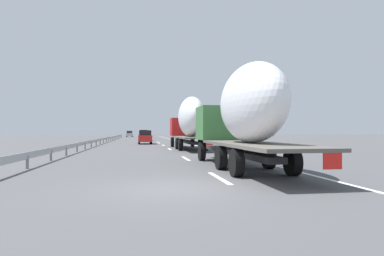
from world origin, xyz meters
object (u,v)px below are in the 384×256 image
truck_lead (189,121)px  car_white_van (146,135)px  car_yellow_coupe (144,134)px  road_sign (190,128)px  truck_trailing (243,113)px  car_silver_hatch (130,134)px  car_red_compact (145,137)px

truck_lead → car_white_van: (32.62, 3.42, -1.72)m
car_yellow_coupe → car_white_van: car_yellow_coupe is taller
car_white_van → road_sign: 14.02m
truck_trailing → car_white_van: truck_trailing is taller
car_yellow_coupe → car_silver_hatch: size_ratio=0.96×
road_sign → truck_lead: bearing=171.3°
car_red_compact → road_sign: size_ratio=1.50×
truck_lead → road_sign: (20.26, -3.10, -0.53)m
truck_trailing → road_sign: truck_trailing is taller
truck_lead → road_sign: bearing=-8.7°
truck_lead → car_red_compact: (13.90, 3.87, -1.74)m
car_silver_hatch → car_white_van: bearing=-174.0°
car_yellow_coupe → road_sign: 23.28m
car_silver_hatch → truck_trailing: bearing=-175.1°
car_yellow_coupe → truck_trailing: bearing=-176.4°
car_silver_hatch → car_yellow_coupe: bearing=-172.5°
car_white_van → car_red_compact: size_ratio=0.93×
truck_trailing → car_yellow_coupe: truck_trailing is taller
truck_trailing → car_white_van: size_ratio=2.98×
truck_lead → car_red_compact: bearing=15.6°
car_yellow_coupe → road_sign: size_ratio=1.47×
truck_trailing → car_yellow_coupe: size_ratio=2.83×
truck_trailing → car_silver_hatch: truck_trailing is taller
truck_trailing → road_sign: 36.92m
truck_lead → car_white_van: bearing=6.0°
truck_lead → truck_trailing: (-16.53, -0.00, -0.14)m
truck_lead → car_silver_hatch: bearing=6.0°
truck_lead → car_yellow_coupe: 42.69m
car_yellow_coupe → truck_lead: bearing=-175.1°
truck_lead → car_yellow_coupe: truck_lead is taller
truck_trailing → car_yellow_coupe: 59.17m
car_red_compact → truck_lead: bearing=-164.4°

